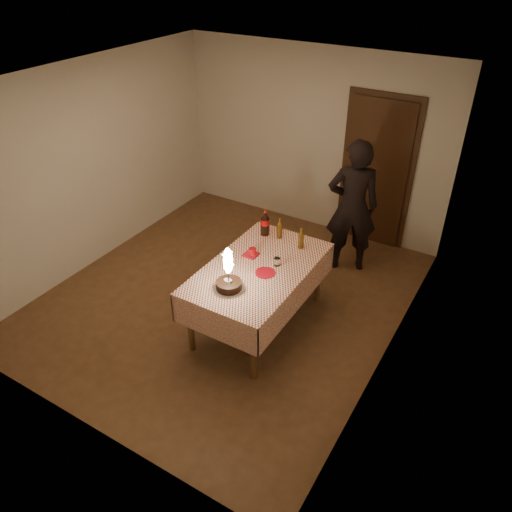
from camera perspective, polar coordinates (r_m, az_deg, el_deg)
name	(u,v)px	position (r m, az deg, el deg)	size (l,w,h in m)	color
ground	(227,296)	(6.21, -3.33, -4.64)	(4.00, 4.50, 0.01)	brown
room_shell	(229,171)	(5.40, -3.14, 9.67)	(4.04, 4.54, 2.62)	beige
dining_table	(258,275)	(5.41, 0.27, -2.18)	(1.02, 1.72, 0.78)	brown
birthday_cake	(229,278)	(4.97, -3.14, -2.57)	(0.33, 0.33, 0.48)	white
red_plate	(265,273)	(5.25, 1.07, -1.93)	(0.22, 0.22, 0.01)	#B70C1A
red_cup	(252,252)	(5.50, -0.43, 0.44)	(0.08, 0.08, 0.10)	#B60C14
clear_cup	(277,262)	(5.36, 2.42, -0.66)	(0.07, 0.07, 0.09)	white
napkin_stack	(251,255)	(5.53, -0.60, 0.16)	(0.15, 0.15, 0.02)	#AC1321
cola_bottle	(265,223)	(5.85, 1.04, 3.78)	(0.10, 0.10, 0.32)	black
amber_bottle_left	(280,229)	(5.81, 2.72, 3.14)	(0.06, 0.06, 0.26)	#54340E
amber_bottle_right	(301,239)	(5.64, 5.17, 1.98)	(0.06, 0.06, 0.26)	#54340E
photographer	(352,207)	(6.42, 10.95, 5.53)	(0.77, 0.67, 1.78)	black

